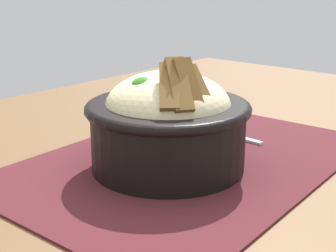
{
  "coord_description": "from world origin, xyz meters",
  "views": [
    {
      "loc": [
        -0.45,
        -0.36,
        0.94
      ],
      "look_at": [
        -0.05,
        -0.01,
        0.78
      ],
      "focal_mm": 51.53,
      "sensor_mm": 36.0,
      "label": 1
    }
  ],
  "objects": [
    {
      "name": "fork",
      "position": [
        0.09,
        0.02,
        0.73
      ],
      "size": [
        0.02,
        0.13,
        0.0
      ],
      "color": "#BDBDBD",
      "rests_on": "placemat"
    },
    {
      "name": "placemat",
      "position": [
        -0.02,
        -0.01,
        0.73
      ],
      "size": [
        0.47,
        0.33,
        0.0
      ],
      "primitive_type": "cube",
      "rotation": [
        0.0,
        0.0,
        0.05
      ],
      "color": "#47191E",
      "rests_on": "table"
    },
    {
      "name": "bowl",
      "position": [
        -0.05,
        -0.01,
        0.79
      ],
      "size": [
        0.19,
        0.19,
        0.13
      ],
      "color": "black",
      "rests_on": "placemat"
    },
    {
      "name": "table",
      "position": [
        0.0,
        0.0,
        0.66
      ],
      "size": [
        1.27,
        0.89,
        0.73
      ],
      "color": "brown",
      "rests_on": "ground_plane"
    }
  ]
}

